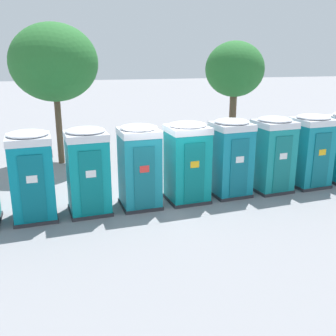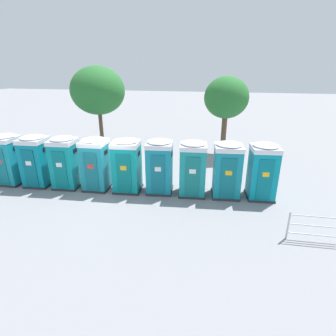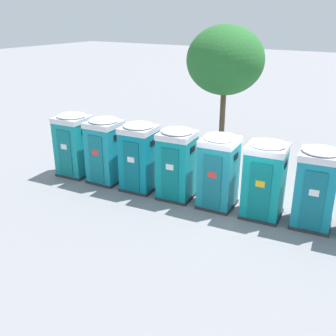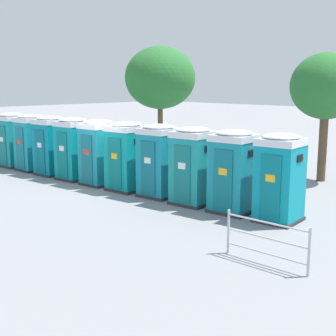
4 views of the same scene
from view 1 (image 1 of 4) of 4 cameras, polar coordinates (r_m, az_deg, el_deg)
name	(u,v)px [view 1 (image 1 of 4)]	position (r m, az deg, el deg)	size (l,w,h in m)	color
ground_plane	(162,201)	(12.55, -0.82, -4.84)	(120.00, 120.00, 0.00)	gray
portapotty_2	(32,175)	(11.49, -19.16, -1.02)	(1.30, 1.30, 2.54)	#2D2D33
portapotty_3	(88,170)	(11.54, -11.56, -0.36)	(1.30, 1.31, 2.54)	#2D2D33
portapotty_4	(139,166)	(11.79, -4.16, 0.30)	(1.25, 1.28, 2.54)	#2D2D33
portapotty_5	(187,162)	(12.24, 2.81, 0.92)	(1.35, 1.31, 2.54)	#2D2D33
portapotty_6	(230,157)	(12.92, 9.04, 1.57)	(1.32, 1.33, 2.54)	#2D2D33
portapotty_7	(272,154)	(13.63, 14.92, 1.98)	(1.33, 1.33, 2.54)	#2D2D33
portapotty_8	(310,150)	(14.53, 19.95, 2.42)	(1.35, 1.32, 2.54)	#2D2D33
street_tree_0	(235,70)	(19.56, 9.65, 13.86)	(2.81, 2.81, 5.10)	brown
street_tree_1	(54,63)	(16.90, -16.21, 14.44)	(3.51, 3.51, 5.72)	brown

